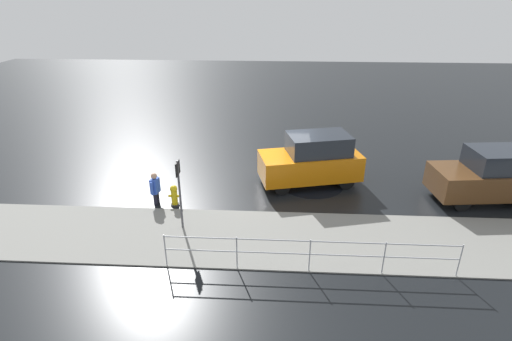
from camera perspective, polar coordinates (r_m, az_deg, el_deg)
name	(u,v)px	position (r m, az deg, el deg)	size (l,w,h in m)	color
ground_plane	(278,181)	(16.37, 3.19, -1.44)	(60.00, 60.00, 0.00)	black
kerb_strip	(277,238)	(12.71, 3.06, -9.64)	(24.00, 3.20, 0.04)	slate
moving_hatchback	(312,160)	(15.85, 8.01, 1.53)	(4.19, 2.58, 2.06)	orange
parked_sedan	(496,175)	(16.89, 31.10, -0.58)	(4.46, 2.19, 1.98)	#513319
fire_hydrant	(174,196)	(14.62, -11.60, -3.53)	(0.42, 0.31, 0.80)	gold
pedestrian	(155,187)	(14.77, -14.22, -2.26)	(0.29, 0.57, 1.22)	blue
metal_railing	(310,250)	(11.08, 7.73, -11.16)	(8.01, 0.04, 1.05)	#B7BABF
sign_post	(179,185)	(12.67, -10.93, -2.05)	(0.07, 0.44, 2.40)	#4C4C51
puddle_patch	(311,184)	(16.19, 7.93, -1.94)	(2.54, 2.54, 0.01)	black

